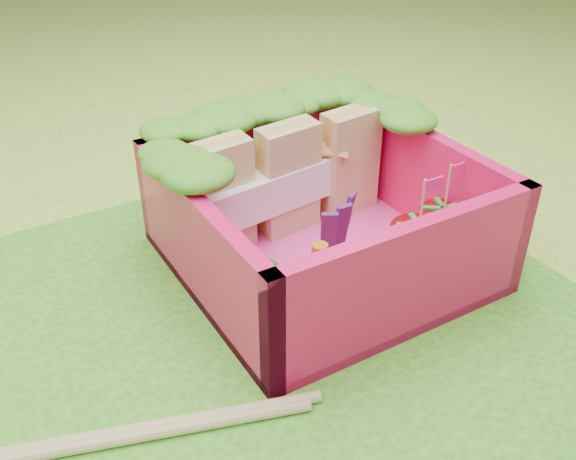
# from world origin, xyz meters

# --- Properties ---
(ground) EXTENTS (14.00, 14.00, 0.00)m
(ground) POSITION_xyz_m (0.00, 0.00, 0.00)
(ground) COLOR #8BB031
(ground) RESTS_ON ground
(placemat) EXTENTS (2.60, 2.60, 0.03)m
(placemat) POSITION_xyz_m (0.00, 0.00, 0.01)
(placemat) COLOR #419722
(placemat) RESTS_ON ground
(bento_floor) EXTENTS (1.30, 1.30, 0.05)m
(bento_floor) POSITION_xyz_m (0.37, 0.24, 0.06)
(bento_floor) COLOR #FF41AA
(bento_floor) RESTS_ON placemat
(bento_box) EXTENTS (1.30, 1.30, 0.55)m
(bento_box) POSITION_xyz_m (0.37, 0.24, 0.31)
(bento_box) COLOR #F11459
(bento_box) RESTS_ON placemat
(lettuce_ruffle) EXTENTS (1.43, 0.77, 0.11)m
(lettuce_ruffle) POSITION_xyz_m (0.37, 0.70, 0.64)
(lettuce_ruffle) COLOR #348117
(lettuce_ruffle) RESTS_ON bento_box
(sandwich_stack) EXTENTS (1.07, 0.29, 0.55)m
(sandwich_stack) POSITION_xyz_m (0.38, 0.55, 0.35)
(sandwich_stack) COLOR tan
(sandwich_stack) RESTS_ON bento_floor
(broccoli) EXTENTS (0.35, 0.35, 0.27)m
(broccoli) POSITION_xyz_m (-0.14, -0.08, 0.28)
(broccoli) COLOR #5A9C4B
(broccoli) RESTS_ON bento_floor
(carrot_sticks) EXTENTS (0.14, 0.13, 0.29)m
(carrot_sticks) POSITION_xyz_m (0.13, -0.07, 0.22)
(carrot_sticks) COLOR orange
(carrot_sticks) RESTS_ON bento_floor
(purple_wedges) EXTENTS (0.21, 0.14, 0.38)m
(purple_wedges) POSITION_xyz_m (0.35, 0.10, 0.27)
(purple_wedges) COLOR #43164E
(purple_wedges) RESTS_ON bento_floor
(strawberry_left) EXTENTS (0.26, 0.26, 0.50)m
(strawberry_left) POSITION_xyz_m (0.64, -0.11, 0.21)
(strawberry_left) COLOR red
(strawberry_left) RESTS_ON bento_floor
(strawberry_right) EXTENTS (0.23, 0.23, 0.47)m
(strawberry_right) POSITION_xyz_m (0.87, -0.03, 0.20)
(strawberry_right) COLOR red
(strawberry_right) RESTS_ON bento_floor
(snap_peas) EXTENTS (0.62, 0.53, 0.05)m
(snap_peas) POSITION_xyz_m (0.77, 0.01, 0.11)
(snap_peas) COLOR #61B639
(snap_peas) RESTS_ON bento_floor
(chopsticks) EXTENTS (1.96, 0.65, 0.04)m
(chopsticks) POSITION_xyz_m (-1.09, -0.20, 0.05)
(chopsticks) COLOR tan
(chopsticks) RESTS_ON placemat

